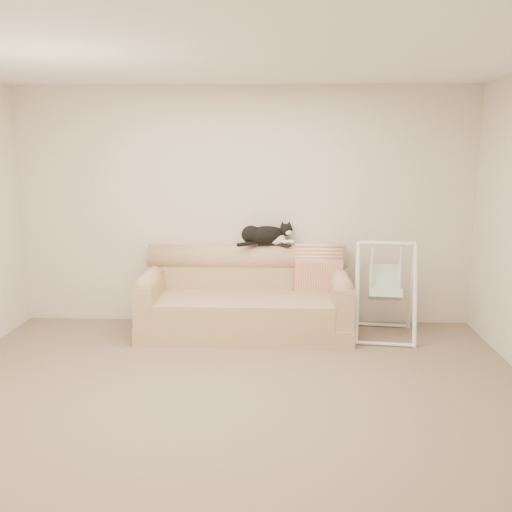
{
  "coord_description": "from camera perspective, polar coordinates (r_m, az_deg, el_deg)",
  "views": [
    {
      "loc": [
        0.36,
        -4.24,
        2.0
      ],
      "look_at": [
        0.15,
        1.27,
        0.9
      ],
      "focal_mm": 40.0,
      "sensor_mm": 36.0,
      "label": 1
    }
  ],
  "objects": [
    {
      "name": "tuxedo_cat",
      "position": [
        6.16,
        0.95,
        2.14
      ],
      "size": [
        0.63,
        0.42,
        0.26
      ],
      "color": "black",
      "rests_on": "sofa"
    },
    {
      "name": "remote_b",
      "position": [
        6.16,
        2.75,
        1.08
      ],
      "size": [
        0.17,
        0.13,
        0.02
      ],
      "color": "black",
      "rests_on": "sofa"
    },
    {
      "name": "throw_blanket",
      "position": [
        6.23,
        6.2,
        -0.57
      ],
      "size": [
        0.51,
        0.38,
        0.58
      ],
      "color": "#C65944",
      "rests_on": "sofa"
    },
    {
      "name": "sofa",
      "position": [
        6.09,
        -1.04,
        -4.41
      ],
      "size": [
        2.2,
        0.93,
        0.9
      ],
      "color": "tan",
      "rests_on": "ground"
    },
    {
      "name": "room_shell",
      "position": [
        4.28,
        -2.68,
        4.97
      ],
      "size": [
        5.04,
        4.04,
        2.6
      ],
      "color": "beige",
      "rests_on": "ground"
    },
    {
      "name": "baby_swing",
      "position": [
        6.06,
        12.77,
        -3.26
      ],
      "size": [
        0.69,
        0.73,
        1.02
      ],
      "color": "white",
      "rests_on": "ground"
    },
    {
      "name": "ground_plane",
      "position": [
        4.7,
        -2.51,
        -13.87
      ],
      "size": [
        5.0,
        5.0,
        0.0
      ],
      "primitive_type": "plane",
      "color": "#766350",
      "rests_on": "ground"
    },
    {
      "name": "remote_a",
      "position": [
        6.2,
        1.05,
        1.19
      ],
      "size": [
        0.18,
        0.06,
        0.03
      ],
      "color": "black",
      "rests_on": "sofa"
    }
  ]
}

